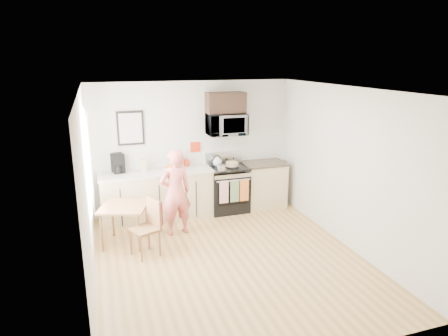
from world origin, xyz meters
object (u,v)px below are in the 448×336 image
object	(u,v)px
microwave	(226,124)
dining_table	(124,210)
person	(176,192)
cake	(232,164)
chair	(151,219)
range	(228,190)

from	to	relation	value
microwave	dining_table	size ratio (longest dim) A/B	0.94
microwave	person	world-z (taller)	microwave
person	cake	size ratio (longest dim) A/B	5.27
chair	dining_table	bearing A→B (deg)	105.19
person	cake	bearing A→B (deg)	-159.64
microwave	person	xyz separation A→B (m)	(-1.22, -0.90, -0.99)
person	dining_table	size ratio (longest dim) A/B	1.91
person	chair	bearing A→B (deg)	39.66
microwave	cake	size ratio (longest dim) A/B	2.60
microwave	dining_table	xyz separation A→B (m)	(-2.12, -1.03, -1.16)
microwave	chair	bearing A→B (deg)	-139.00
range	cake	xyz separation A→B (m)	(0.08, -0.03, 0.53)
dining_table	cake	bearing A→B (deg)	22.28
range	dining_table	xyz separation A→B (m)	(-2.12, -0.93, 0.17)
dining_table	chair	world-z (taller)	chair
person	dining_table	bearing A→B (deg)	-1.71
range	person	size ratio (longest dim) A/B	0.75
range	chair	size ratio (longest dim) A/B	1.28
microwave	person	bearing A→B (deg)	-143.60
person	chair	world-z (taller)	person
microwave	cake	xyz separation A→B (m)	(0.08, -0.14, -0.79)
chair	cake	world-z (taller)	cake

